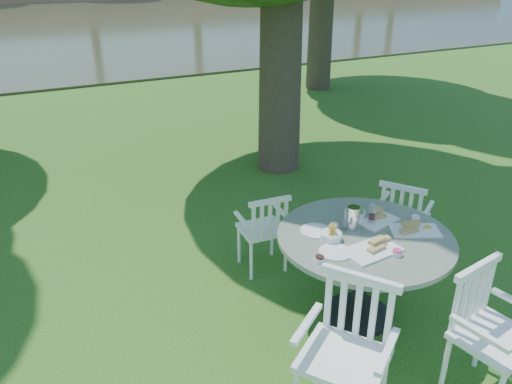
# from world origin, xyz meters

# --- Properties ---
(ground) EXTENTS (140.00, 140.00, 0.00)m
(ground) POSITION_xyz_m (0.00, 0.00, 0.00)
(ground) COLOR #18430D
(ground) RESTS_ON ground
(table) EXTENTS (1.39, 1.39, 0.80)m
(table) POSITION_xyz_m (0.45, -0.81, 0.64)
(table) COLOR black
(table) RESTS_ON ground
(chair_ne) EXTENTS (0.59, 0.60, 0.88)m
(chair_ne) POSITION_xyz_m (1.34, -0.30, 0.51)
(chair_ne) COLOR white
(chair_ne) RESTS_ON ground
(chair_nw) EXTENTS (0.44, 0.42, 0.82)m
(chair_nw) POSITION_xyz_m (0.08, 0.16, 0.48)
(chair_nw) COLOR white
(chair_nw) RESTS_ON ground
(chair_sw) EXTENTS (0.68, 0.69, 1.01)m
(chair_sw) POSITION_xyz_m (-0.24, -1.55, 0.59)
(chair_sw) COLOR white
(chair_sw) RESTS_ON ground
(chair_se) EXTENTS (0.55, 0.52, 0.96)m
(chair_se) POSITION_xyz_m (0.69, -1.80, 0.57)
(chair_se) COLOR white
(chair_se) RESTS_ON ground
(tableware) EXTENTS (1.19, 0.75, 0.20)m
(tableware) POSITION_xyz_m (0.42, -0.76, 0.83)
(tableware) COLOR white
(tableware) RESTS_ON table
(river) EXTENTS (100.00, 28.00, 0.12)m
(river) POSITION_xyz_m (0.00, 23.00, 0.00)
(river) COLOR #32341E
(river) RESTS_ON ground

